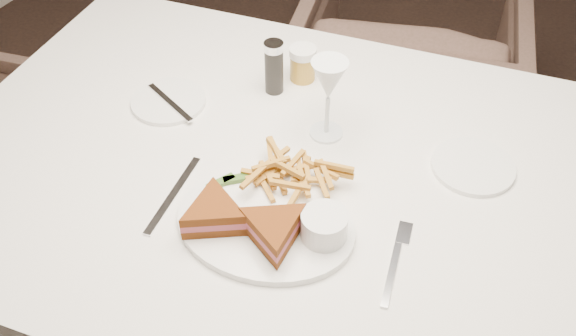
{
  "coord_description": "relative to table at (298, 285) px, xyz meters",
  "views": [
    {
      "loc": [
        -0.01,
        -0.99,
        1.61
      ],
      "look_at": [
        -0.39,
        -0.25,
        0.8
      ],
      "focal_mm": 40.0,
      "sensor_mm": 36.0,
      "label": 1
    }
  ],
  "objects": [
    {
      "name": "table",
      "position": [
        0.0,
        0.0,
        0.0
      ],
      "size": [
        1.54,
        1.12,
        0.75
      ],
      "primitive_type": "cube",
      "rotation": [
        0.0,
        0.0,
        0.12
      ],
      "color": "silver",
      "rests_on": "ground"
    },
    {
      "name": "table_setting",
      "position": [
        -0.01,
        -0.05,
        0.41
      ],
      "size": [
        0.8,
        0.61,
        0.18
      ],
      "color": "white",
      "rests_on": "table"
    },
    {
      "name": "chair_far",
      "position": [
        -0.07,
        0.98,
        -0.02
      ],
      "size": [
        0.82,
        0.78,
        0.71
      ],
      "primitive_type": "imported",
      "rotation": [
        0.0,
        0.0,
        3.36
      ],
      "color": "#4C362E",
      "rests_on": "ground"
    }
  ]
}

